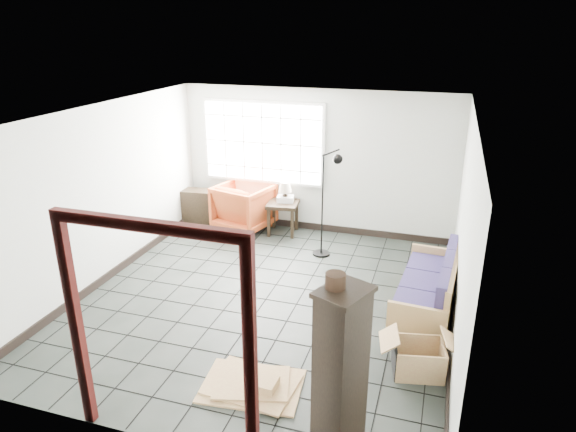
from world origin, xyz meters
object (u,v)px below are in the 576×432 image
(armchair, at_px, (244,204))
(tall_shelf, at_px, (340,375))
(futon_sofa, at_px, (431,292))
(side_table, at_px, (283,208))

(armchair, relative_size, tall_shelf, 0.57)
(tall_shelf, bearing_deg, armchair, 143.42)
(armchair, bearing_deg, futon_sofa, 164.54)
(side_table, xyz_separation_m, tall_shelf, (2.07, -4.80, 0.36))
(futon_sofa, distance_m, armchair, 4.04)
(armchair, height_order, side_table, armchair)
(futon_sofa, relative_size, tall_shelf, 1.14)
(futon_sofa, xyz_separation_m, tall_shelf, (-0.66, -2.76, 0.55))
(side_table, bearing_deg, tall_shelf, -66.69)
(armchair, xyz_separation_m, side_table, (0.75, 0.00, 0.01))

